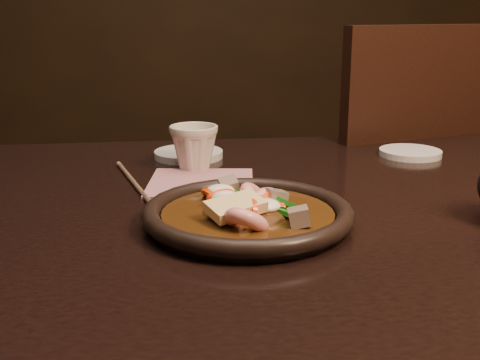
{
  "coord_description": "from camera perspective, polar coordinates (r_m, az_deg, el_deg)",
  "views": [
    {
      "loc": [
        -0.29,
        -0.84,
        1.02
      ],
      "look_at": [
        -0.19,
        -0.06,
        0.8
      ],
      "focal_mm": 45.0,
      "sensor_mm": 36.0,
      "label": 1
    }
  ],
  "objects": [
    {
      "name": "chopsticks",
      "position": [
        0.99,
        -10.07,
        -0.17
      ],
      "size": [
        0.07,
        0.26,
        0.01
      ],
      "rotation": [
        0.0,
        0.0,
        0.25
      ],
      "color": "#9F7A5B",
      "rests_on": "table"
    },
    {
      "name": "plate",
      "position": [
        0.79,
        0.75,
        -3.34
      ],
      "size": [
        0.28,
        0.28,
        0.03
      ],
      "color": "black",
      "rests_on": "table"
    },
    {
      "name": "soy_dish",
      "position": [
        0.85,
        0.03,
        -2.55
      ],
      "size": [
        0.09,
        0.09,
        0.01
      ],
      "primitive_type": "cylinder",
      "color": "silver",
      "rests_on": "table"
    },
    {
      "name": "saucer_right",
      "position": [
        1.22,
        15.85,
        2.5
      ],
      "size": [
        0.12,
        0.12,
        0.01
      ],
      "primitive_type": "cylinder",
      "color": "silver",
      "rests_on": "table"
    },
    {
      "name": "table",
      "position": [
        0.95,
        11.11,
        -5.99
      ],
      "size": [
        1.6,
        0.9,
        0.75
      ],
      "color": "black",
      "rests_on": "floor"
    },
    {
      "name": "tea_cup",
      "position": [
        1.06,
        -4.39,
        3.2
      ],
      "size": [
        0.11,
        0.11,
        0.09
      ],
      "primitive_type": "imported",
      "rotation": [
        0.0,
        0.0,
        0.42
      ],
      "color": "beige",
      "rests_on": "table"
    },
    {
      "name": "saucer_left",
      "position": [
        1.16,
        -4.9,
        2.46
      ],
      "size": [
        0.13,
        0.13,
        0.01
      ],
      "primitive_type": "cylinder",
      "color": "silver",
      "rests_on": "table"
    },
    {
      "name": "chair",
      "position": [
        1.57,
        13.57,
        -2.55
      ],
      "size": [
        0.58,
        0.58,
        0.99
      ],
      "rotation": [
        0.0,
        0.0,
        3.42
      ],
      "color": "black",
      "rests_on": "floor"
    },
    {
      "name": "stirfry",
      "position": [
        0.79,
        0.85,
        -2.92
      ],
      "size": [
        0.14,
        0.19,
        0.06
      ],
      "color": "#361E09",
      "rests_on": "plate"
    },
    {
      "name": "napkin",
      "position": [
        0.98,
        -3.72,
        -0.27
      ],
      "size": [
        0.19,
        0.19,
        0.0
      ],
      "primitive_type": "cube",
      "rotation": [
        0.0,
        0.0,
        -0.13
      ],
      "color": "#A86772",
      "rests_on": "table"
    }
  ]
}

